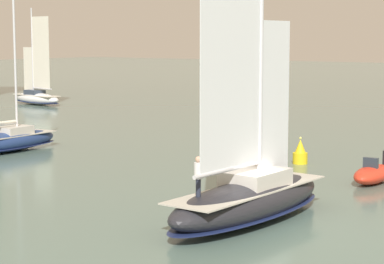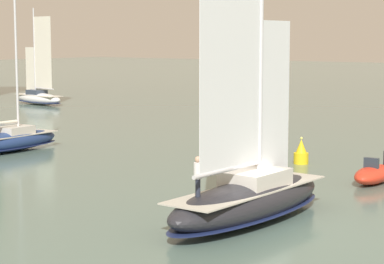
{
  "view_description": "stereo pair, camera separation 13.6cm",
  "coord_description": "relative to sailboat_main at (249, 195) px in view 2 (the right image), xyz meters",
  "views": [
    {
      "loc": [
        -26.6,
        -16.53,
        7.77
      ],
      "look_at": [
        0.0,
        3.0,
        3.62
      ],
      "focal_mm": 70.0,
      "sensor_mm": 36.0,
      "label": 1
    },
    {
      "loc": [
        -26.52,
        -16.64,
        7.77
      ],
      "look_at": [
        0.0,
        3.0,
        3.62
      ],
      "focal_mm": 70.0,
      "sensor_mm": 36.0,
      "label": 2
    }
  ],
  "objects": [
    {
      "name": "ground_plane",
      "position": [
        -0.02,
        -0.0,
        -1.13
      ],
      "size": [
        400.0,
        400.0,
        0.0
      ],
      "primitive_type": "plane",
      "color": "slate"
    },
    {
      "name": "sailboat_main",
      "position": [
        0.0,
        0.0,
        0.0
      ],
      "size": [
        10.5,
        3.17,
        14.34
      ],
      "color": "#232328",
      "rests_on": "ground"
    },
    {
      "name": "sailboat_moored_mid_channel",
      "position": [
        33.26,
        50.14,
        -0.21
      ],
      "size": [
        3.4,
        8.42,
        11.25
      ],
      "color": "silver",
      "rests_on": "ground"
    },
    {
      "name": "sailboat_moored_far_slip",
      "position": [
        7.16,
        23.81,
        -0.36
      ],
      "size": [
        8.31,
        2.75,
        11.27
      ],
      "color": "navy",
      "rests_on": "ground"
    },
    {
      "name": "motor_tender",
      "position": [
        11.18,
        -0.91,
        -0.63
      ],
      "size": [
        4.05,
        1.78,
        1.53
      ],
      "color": "red",
      "rests_on": "ground"
    },
    {
      "name": "channel_buoy",
      "position": [
        14.39,
        5.23,
        -0.47
      ],
      "size": [
        0.92,
        0.92,
        1.69
      ],
      "color": "yellow",
      "rests_on": "ground"
    }
  ]
}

